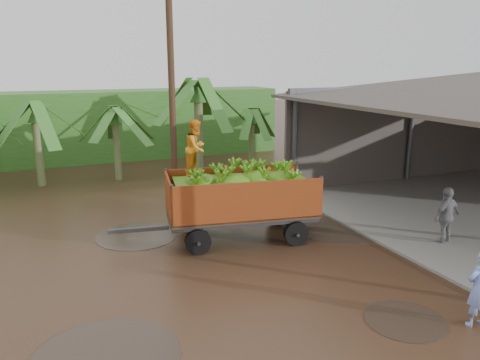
# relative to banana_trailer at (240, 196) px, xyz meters

# --- Properties ---
(ground) EXTENTS (100.00, 100.00, 0.00)m
(ground) POSITION_rel_banana_trailer_xyz_m (-1.52, -2.19, -1.29)
(ground) COLOR black
(ground) RESTS_ON ground
(hedge_north) EXTENTS (22.00, 3.00, 3.60)m
(hedge_north) POSITION_rel_banana_trailer_xyz_m (-3.52, 13.81, 0.51)
(hedge_north) COLOR #2D661E
(hedge_north) RESTS_ON ground
(banana_trailer) EXTENTS (5.96, 2.74, 3.52)m
(banana_trailer) POSITION_rel_banana_trailer_xyz_m (0.00, 0.00, 0.00)
(banana_trailer) COLOR #BB491A
(banana_trailer) RESTS_ON ground
(man_blue) EXTENTS (0.61, 0.43, 1.59)m
(man_blue) POSITION_rel_banana_trailer_xyz_m (2.43, -6.16, -0.50)
(man_blue) COLOR #7B94E0
(man_blue) RESTS_ON ground
(man_grey) EXTENTS (1.04, 0.55, 1.69)m
(man_grey) POSITION_rel_banana_trailer_xyz_m (5.16, -2.73, -0.45)
(man_grey) COLOR gray
(man_grey) RESTS_ON ground
(utility_pole) EXTENTS (1.20, 0.24, 8.09)m
(utility_pole) POSITION_rel_banana_trailer_xyz_m (-0.63, 4.75, 2.81)
(utility_pole) COLOR #47301E
(utility_pole) RESTS_ON ground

